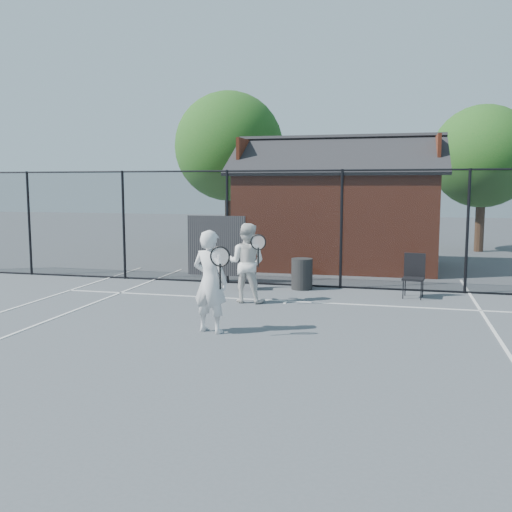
% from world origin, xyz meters
% --- Properties ---
extents(ground, '(80.00, 80.00, 0.00)m').
position_xyz_m(ground, '(0.00, 0.00, 0.00)').
color(ground, '#474E51').
rests_on(ground, ground).
extents(court_lines, '(11.02, 18.00, 0.01)m').
position_xyz_m(court_lines, '(0.00, -1.32, 0.01)').
color(court_lines, silver).
rests_on(court_lines, ground).
extents(fence, '(22.04, 3.00, 3.00)m').
position_xyz_m(fence, '(-0.30, 5.00, 1.45)').
color(fence, black).
rests_on(fence, ground).
extents(clubhouse, '(6.50, 4.36, 4.19)m').
position_xyz_m(clubhouse, '(0.50, 9.00, 1.61)').
color(clubhouse, maroon).
rests_on(clubhouse, ground).
extents(tree_left, '(4.48, 4.48, 6.44)m').
position_xyz_m(tree_left, '(-4.50, 13.50, 4.19)').
color(tree_left, '#371E16').
rests_on(tree_left, ground).
extents(tree_right, '(3.97, 3.97, 5.70)m').
position_xyz_m(tree_right, '(5.50, 14.50, 3.71)').
color(tree_right, '#371E16').
rests_on(tree_right, ground).
extents(player_front, '(0.86, 0.68, 1.82)m').
position_xyz_m(player_front, '(-0.80, -0.00, 0.92)').
color(player_front, silver).
rests_on(player_front, ground).
extents(player_back, '(0.98, 0.74, 1.77)m').
position_xyz_m(player_back, '(-0.86, 2.72, 0.89)').
color(player_back, silver).
rests_on(player_back, ground).
extents(chair_left, '(0.51, 0.52, 0.89)m').
position_xyz_m(chair_left, '(-1.24, 4.19, 0.45)').
color(chair_left, black).
rests_on(chair_left, ground).
extents(chair_right, '(0.54, 0.56, 1.00)m').
position_xyz_m(chair_right, '(2.77, 4.10, 0.50)').
color(chair_right, black).
rests_on(chair_right, ground).
extents(waste_bin, '(0.65, 0.65, 0.78)m').
position_xyz_m(waste_bin, '(0.08, 4.60, 0.39)').
color(waste_bin, '#242424').
rests_on(waste_bin, ground).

